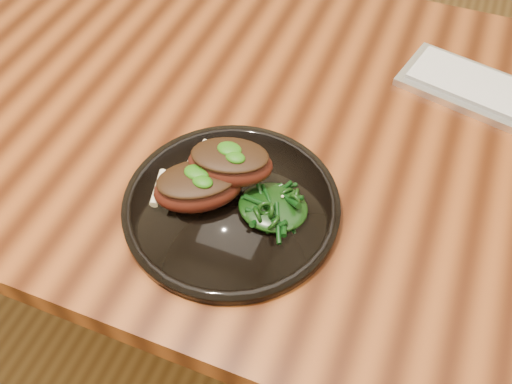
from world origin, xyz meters
TOP-DOWN VIEW (x-y plane):
  - desk at (0.00, 0.00)m, footprint 1.60×0.80m
  - plate at (0.03, -0.19)m, footprint 0.29×0.29m
  - lamb_chop_front at (-0.02, -0.20)m, footprint 0.14×0.13m
  - lamb_chop_back at (0.01, -0.16)m, footprint 0.13×0.10m
  - herb_smear at (-0.01, -0.13)m, footprint 0.08×0.05m
  - greens_heap at (0.08, -0.19)m, footprint 0.09×0.09m

SIDE VIEW (x-z plane):
  - desk at x=0.00m, z-range 0.29..1.04m
  - plate at x=0.03m, z-range 0.75..0.77m
  - herb_smear at x=-0.01m, z-range 0.77..0.77m
  - greens_heap at x=0.08m, z-range 0.76..0.80m
  - lamb_chop_front at x=-0.02m, z-range 0.77..0.82m
  - lamb_chop_back at x=0.01m, z-range 0.78..0.83m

